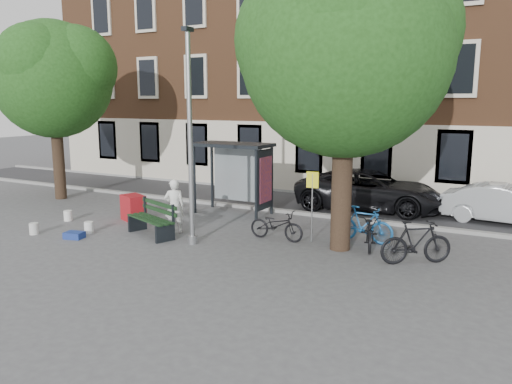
{
  "coord_description": "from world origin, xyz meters",
  "views": [
    {
      "loc": [
        8.32,
        -11.58,
        4.11
      ],
      "look_at": [
        1.28,
        1.55,
        1.4
      ],
      "focal_mm": 35.0,
      "sensor_mm": 36.0,
      "label": 1
    }
  ],
  "objects_px": {
    "painter": "(174,206)",
    "bench": "(152,221)",
    "bus_shelter": "(243,163)",
    "notice_sign": "(312,190)",
    "bike_d": "(416,242)",
    "bike_a": "(276,225)",
    "bike_b": "(364,224)",
    "bike_c": "(370,231)",
    "car_silver": "(505,205)",
    "lamppost": "(190,149)",
    "red_stand": "(133,208)",
    "car_dark": "(369,190)"
  },
  "relations": [
    {
      "from": "bike_b",
      "to": "bike_d",
      "type": "bearing_deg",
      "value": -124.15
    },
    {
      "from": "painter",
      "to": "car_dark",
      "type": "relative_size",
      "value": 0.31
    },
    {
      "from": "bike_c",
      "to": "notice_sign",
      "type": "relative_size",
      "value": 0.91
    },
    {
      "from": "painter",
      "to": "bike_b",
      "type": "bearing_deg",
      "value": 161.82
    },
    {
      "from": "lamppost",
      "to": "car_dark",
      "type": "bearing_deg",
      "value": 64.79
    },
    {
      "from": "bike_a",
      "to": "notice_sign",
      "type": "height_order",
      "value": "notice_sign"
    },
    {
      "from": "bus_shelter",
      "to": "car_dark",
      "type": "relative_size",
      "value": 0.51
    },
    {
      "from": "bike_a",
      "to": "notice_sign",
      "type": "distance_m",
      "value": 1.52
    },
    {
      "from": "bench",
      "to": "notice_sign",
      "type": "distance_m",
      "value": 5.03
    },
    {
      "from": "bus_shelter",
      "to": "bike_c",
      "type": "xyz_separation_m",
      "value": [
        5.31,
        -2.07,
        -1.42
      ]
    },
    {
      "from": "bench",
      "to": "bike_b",
      "type": "distance_m",
      "value": 6.43
    },
    {
      "from": "bus_shelter",
      "to": "notice_sign",
      "type": "height_order",
      "value": "bus_shelter"
    },
    {
      "from": "bike_c",
      "to": "bike_d",
      "type": "xyz_separation_m",
      "value": [
        1.43,
        -0.85,
        0.07
      ]
    },
    {
      "from": "bike_b",
      "to": "notice_sign",
      "type": "distance_m",
      "value": 1.84
    },
    {
      "from": "bike_c",
      "to": "red_stand",
      "type": "xyz_separation_m",
      "value": [
        -8.2,
        -0.63,
        -0.05
      ]
    },
    {
      "from": "lamppost",
      "to": "bus_shelter",
      "type": "distance_m",
      "value": 4.24
    },
    {
      "from": "bus_shelter",
      "to": "bike_d",
      "type": "height_order",
      "value": "bus_shelter"
    },
    {
      "from": "lamppost",
      "to": "bus_shelter",
      "type": "height_order",
      "value": "lamppost"
    },
    {
      "from": "car_dark",
      "to": "bus_shelter",
      "type": "bearing_deg",
      "value": 122.36
    },
    {
      "from": "red_stand",
      "to": "notice_sign",
      "type": "height_order",
      "value": "notice_sign"
    },
    {
      "from": "lamppost",
      "to": "bike_c",
      "type": "xyz_separation_m",
      "value": [
        4.7,
        2.03,
        -2.28
      ]
    },
    {
      "from": "bus_shelter",
      "to": "red_stand",
      "type": "relative_size",
      "value": 3.17
    },
    {
      "from": "bus_shelter",
      "to": "bike_d",
      "type": "distance_m",
      "value": 7.46
    },
    {
      "from": "bike_a",
      "to": "bike_b",
      "type": "xyz_separation_m",
      "value": [
        2.37,
        1.0,
        0.08
      ]
    },
    {
      "from": "bike_b",
      "to": "red_stand",
      "type": "xyz_separation_m",
      "value": [
        -7.87,
        -1.11,
        -0.09
      ]
    },
    {
      "from": "bike_d",
      "to": "painter",
      "type": "bearing_deg",
      "value": 57.87
    },
    {
      "from": "bike_a",
      "to": "bike_b",
      "type": "bearing_deg",
      "value": -66.11
    },
    {
      "from": "lamppost",
      "to": "painter",
      "type": "bearing_deg",
      "value": 148.35
    },
    {
      "from": "car_silver",
      "to": "bike_b",
      "type": "bearing_deg",
      "value": 146.09
    },
    {
      "from": "bus_shelter",
      "to": "lamppost",
      "type": "bearing_deg",
      "value": -81.57
    },
    {
      "from": "lamppost",
      "to": "car_dark",
      "type": "xyz_separation_m",
      "value": [
        3.29,
        6.99,
        -2.01
      ]
    },
    {
      "from": "lamppost",
      "to": "bike_a",
      "type": "relative_size",
      "value": 3.52
    },
    {
      "from": "painter",
      "to": "bike_c",
      "type": "distance_m",
      "value": 6.05
    },
    {
      "from": "bike_d",
      "to": "notice_sign",
      "type": "bearing_deg",
      "value": 42.58
    },
    {
      "from": "bus_shelter",
      "to": "bike_d",
      "type": "bearing_deg",
      "value": -23.45
    },
    {
      "from": "car_silver",
      "to": "notice_sign",
      "type": "height_order",
      "value": "notice_sign"
    },
    {
      "from": "bench",
      "to": "bike_a",
      "type": "height_order",
      "value": "bench"
    },
    {
      "from": "painter",
      "to": "bench",
      "type": "height_order",
      "value": "painter"
    },
    {
      "from": "lamppost",
      "to": "bike_a",
      "type": "xyz_separation_m",
      "value": [
        2.0,
        1.51,
        -2.33
      ]
    },
    {
      "from": "bus_shelter",
      "to": "notice_sign",
      "type": "bearing_deg",
      "value": -32.14
    },
    {
      "from": "car_dark",
      "to": "red_stand",
      "type": "distance_m",
      "value": 8.8
    },
    {
      "from": "bike_a",
      "to": "bike_c",
      "type": "distance_m",
      "value": 2.75
    },
    {
      "from": "painter",
      "to": "bike_c",
      "type": "height_order",
      "value": "painter"
    },
    {
      "from": "red_stand",
      "to": "notice_sign",
      "type": "xyz_separation_m",
      "value": [
        6.5,
        0.44,
        1.11
      ]
    },
    {
      "from": "bike_d",
      "to": "notice_sign",
      "type": "distance_m",
      "value": 3.34
    },
    {
      "from": "bike_a",
      "to": "car_silver",
      "type": "bearing_deg",
      "value": -46.34
    },
    {
      "from": "bench",
      "to": "red_stand",
      "type": "height_order",
      "value": "bench"
    },
    {
      "from": "bike_a",
      "to": "car_dark",
      "type": "distance_m",
      "value": 5.63
    },
    {
      "from": "bench",
      "to": "bike_a",
      "type": "xyz_separation_m",
      "value": [
        3.61,
        1.37,
        -0.02
      ]
    },
    {
      "from": "car_dark",
      "to": "bike_a",
      "type": "bearing_deg",
      "value": 162.63
    }
  ]
}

